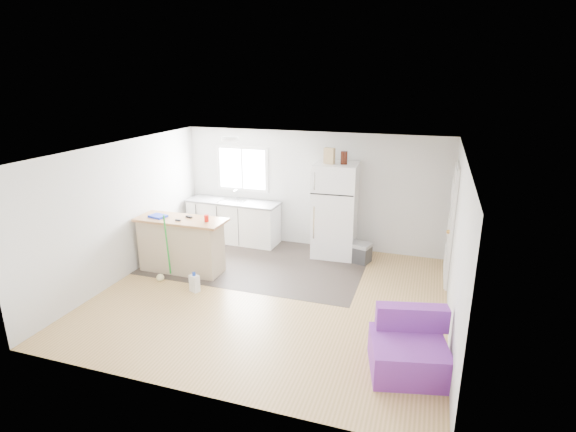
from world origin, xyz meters
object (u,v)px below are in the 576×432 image
object	(u,v)px
cleaner_jug	(194,283)
mop	(162,268)
bottle_left	(343,158)
bottle_right	(346,158)
red_cup	(206,218)
blue_tray	(158,216)
kitchen_cabinets	(234,221)
peninsula	(181,244)
cardboard_box	(329,156)
cooler	(358,252)
purple_seat	(408,350)
refrigerator	(335,210)

from	to	relation	value
cleaner_jug	mop	bearing A→B (deg)	-174.28
bottle_left	bottle_right	size ratio (longest dim) A/B	1.00
mop	red_cup	distance (m)	1.17
cleaner_jug	blue_tray	size ratio (longest dim) A/B	1.15
kitchen_cabinets	bottle_left	world-z (taller)	bottle_left
mop	kitchen_cabinets	bearing A→B (deg)	52.97
peninsula	bottle_right	distance (m)	3.44
kitchen_cabinets	mop	distance (m)	2.26
cardboard_box	bottle_right	distance (m)	0.31
cooler	red_cup	bearing A→B (deg)	-133.55
mop	bottle_right	world-z (taller)	bottle_right
purple_seat	bottle_right	size ratio (longest dim) A/B	4.20
kitchen_cabinets	bottle_left	xyz separation A→B (m)	(2.36, -0.13, 1.52)
cleaner_jug	purple_seat	bearing A→B (deg)	4.77
purple_seat	bottle_right	world-z (taller)	bottle_right
cleaner_jug	peninsula	bearing A→B (deg)	153.68
refrigerator	bottle_left	xyz separation A→B (m)	(0.12, -0.05, 1.05)
refrigerator	cardboard_box	world-z (taller)	cardboard_box
peninsula	bottle_left	size ratio (longest dim) A/B	6.57
red_cup	kitchen_cabinets	bearing A→B (deg)	99.85
cardboard_box	kitchen_cabinets	bearing A→B (deg)	175.88
cooler	bottle_left	world-z (taller)	bottle_left
cleaner_jug	bottle_right	distance (m)	3.57
purple_seat	bottle_left	size ratio (longest dim) A/B	4.20
peninsula	purple_seat	xyz separation A→B (m)	(4.16, -1.73, -0.24)
mop	blue_tray	size ratio (longest dim) A/B	4.15
peninsula	bottle_right	xyz separation A→B (m)	(2.66, 1.61, 1.47)
mop	cardboard_box	bearing A→B (deg)	12.00
cooler	peninsula	bearing A→B (deg)	-138.34
purple_seat	cardboard_box	xyz separation A→B (m)	(-1.81, 3.31, 1.74)
peninsula	cleaner_jug	xyz separation A→B (m)	(0.64, -0.69, -0.36)
bottle_left	kitchen_cabinets	bearing A→B (deg)	176.75
cooler	purple_seat	size ratio (longest dim) A/B	0.55
cooler	cardboard_box	world-z (taller)	cardboard_box
cleaner_jug	bottle_left	size ratio (longest dim) A/B	1.39
kitchen_cabinets	cardboard_box	xyz separation A→B (m)	(2.11, -0.15, 1.55)
refrigerator	cleaner_jug	distance (m)	3.08
refrigerator	cooler	size ratio (longest dim) A/B	3.22
cardboard_box	bottle_right	size ratio (longest dim) A/B	1.20
kitchen_cabinets	bottle_left	distance (m)	2.81
purple_seat	cleaner_jug	xyz separation A→B (m)	(-3.53, 1.04, -0.11)
kitchen_cabinets	purple_seat	bearing A→B (deg)	-39.37
refrigerator	cleaner_jug	bearing A→B (deg)	-131.12
bottle_left	bottle_right	bearing A→B (deg)	12.54
mop	bottle_right	size ratio (longest dim) A/B	4.98
cooler	mop	size ratio (longest dim) A/B	0.46
purple_seat	red_cup	xyz separation A→B (m)	(-3.62, 1.73, 0.80)
refrigerator	cardboard_box	size ratio (longest dim) A/B	6.20
refrigerator	kitchen_cabinets	bearing A→B (deg)	175.13
red_cup	bottle_left	bearing A→B (deg)	37.78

